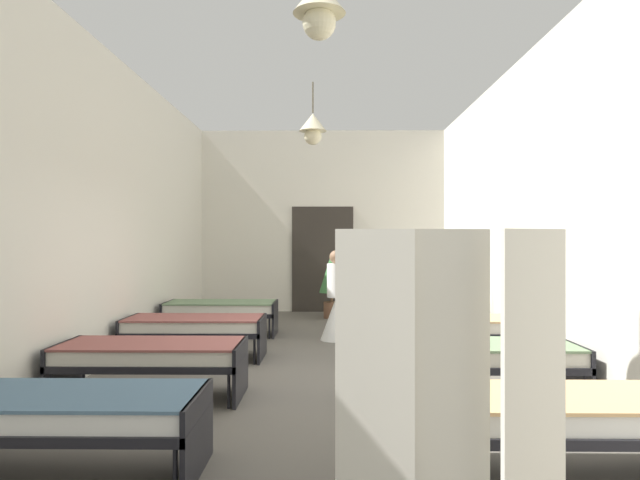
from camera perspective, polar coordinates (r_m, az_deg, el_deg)
name	(u,v)px	position (r m, az deg, el deg)	size (l,w,h in m)	color
ground_plane	(319,380)	(6.90, -0.15, -14.18)	(6.15, 12.57, 0.10)	#59544C
room_shell	(320,210)	(7.94, -0.01, 3.15)	(5.95, 12.17, 4.15)	silver
bed_left_row_0	(65,412)	(4.42, -24.74, -15.79)	(1.90, 0.84, 0.57)	black
bed_right_row_0	(562,414)	(4.34, 23.65, -16.09)	(1.90, 0.84, 0.57)	black
bed_left_row_1	(152,355)	(6.14, -16.94, -11.28)	(1.90, 0.84, 0.57)	black
bed_right_row_1	(484,356)	(6.08, 16.52, -11.39)	(1.90, 0.84, 0.57)	black
bed_left_row_2	(195,327)	(7.94, -12.73, -8.69)	(1.90, 0.84, 0.57)	black
bed_right_row_2	(445,327)	(7.90, 12.73, -8.74)	(1.90, 0.84, 0.57)	black
bed_left_row_3	(221,309)	(9.78, -10.12, -7.04)	(1.90, 0.84, 0.57)	black
bed_right_row_3	(421,310)	(9.75, 10.39, -7.07)	(1.90, 0.84, 0.57)	black
nurse_near_aisle	(336,308)	(9.14, 1.67, -6.97)	(0.52, 0.52, 1.49)	white
potted_plant	(332,278)	(11.64, 1.21, -3.92)	(0.52, 0.52, 1.38)	brown
privacy_screen	(453,388)	(3.13, 13.55, -14.62)	(1.25, 0.20, 1.70)	silver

